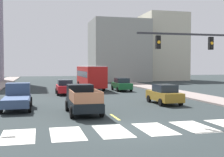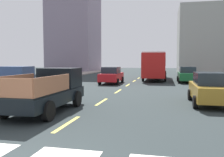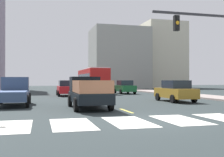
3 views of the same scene
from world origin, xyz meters
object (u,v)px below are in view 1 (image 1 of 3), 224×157
sedan_far (164,94)px  city_bus (90,75)px  pickup_stakebed (82,100)px  sedan_mid (122,84)px  pickup_dark (17,97)px  sedan_near_right (65,87)px

sedan_far → city_bus: bearing=103.3°
pickup_stakebed → sedan_far: bearing=21.3°
pickup_stakebed → city_bus: bearing=77.4°
pickup_stakebed → sedan_mid: size_ratio=1.18×
pickup_stakebed → sedan_mid: (7.68, 16.91, -0.08)m
pickup_dark → city_bus: size_ratio=0.48×
pickup_stakebed → sedan_near_right: size_ratio=1.18×
city_bus → sedan_mid: bearing=-45.1°
pickup_stakebed → sedan_far: (7.71, 3.20, -0.08)m
pickup_dark → pickup_stakebed: bearing=-35.7°
sedan_far → sedan_mid: size_ratio=1.00×
city_bus → sedan_far: bearing=-78.1°
city_bus → sedan_near_right: size_ratio=2.45×
sedan_far → sedan_near_right: bearing=127.5°
pickup_stakebed → sedan_far: 8.34m
city_bus → sedan_far: (3.58, -17.31, -1.09)m
sedan_far → sedan_mid: bearing=91.7°
sedan_far → pickup_dark: bearing=-178.4°
pickup_stakebed → city_bus: city_bus is taller
pickup_dark → city_bus: 19.42m
pickup_stakebed → city_bus: 20.94m
pickup_stakebed → sedan_mid: pickup_stakebed is taller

